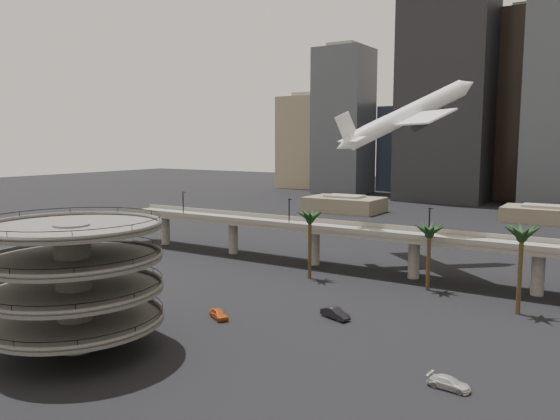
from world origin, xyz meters
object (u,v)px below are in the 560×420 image
Objects in this scene: overpass at (362,236)px; car_b at (335,313)px; parking_ramp at (74,274)px; car_a at (219,314)px; car_c at (449,383)px; airborne_jet at (407,116)px.

car_b is (9.25, -30.19, -6.52)m from overpass.
parking_ramp reaches higher than car_a.
car_c is (35.67, -5.03, -0.07)m from car_a.
parking_ramp is 60.46m from overpass.
car_b reaches higher than car_c.
car_c is (30.20, -44.65, -6.67)m from overpass.
parking_ramp is 46.43m from car_c.
car_c is (43.20, 14.34, -9.17)m from parking_ramp.
car_a is (-8.95, -54.34, -31.31)m from airborne_jet.
car_a is at bearing 141.87° from car_b.
car_c is (26.72, -59.37, -31.38)m from airborne_jet.
car_a is (7.53, 19.37, -9.10)m from parking_ramp.
airborne_jet is 6.04× the size of car_c.
airborne_jet is 63.35m from car_a.
airborne_jet is at bearing 19.68° from car_a.
airborne_jet is (16.47, 73.71, 22.21)m from parking_ramp.
airborne_jet reaches higher than overpass.
overpass is at bearing 21.17° from car_a.
airborne_jet is at bearing 76.72° from overpass.
car_b is 1.08× the size of car_c.
car_c is (20.95, -14.46, -0.15)m from car_b.
airborne_jet is at bearing 29.30° from car_c.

